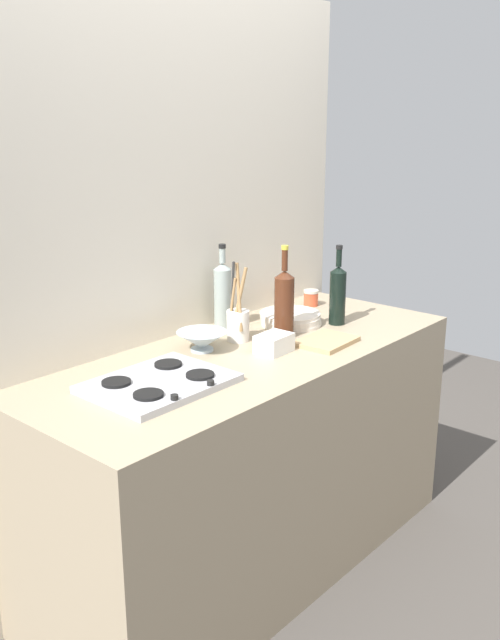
{
  "coord_description": "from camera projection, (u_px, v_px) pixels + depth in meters",
  "views": [
    {
      "loc": [
        -1.85,
        -1.61,
        1.74
      ],
      "look_at": [
        0.0,
        0.0,
        1.02
      ],
      "focal_mm": 39.15,
      "sensor_mm": 36.0,
      "label": 1
    }
  ],
  "objects": [
    {
      "name": "condiment_jar_front",
      "position": [
        311.0,
        298.0,
        3.2
      ],
      "size": [
        0.07,
        0.07,
        0.07
      ],
      "color": "#C64C2D",
      "rests_on": "counter_block"
    },
    {
      "name": "wine_bottle_mid_left",
      "position": [
        223.0,
        294.0,
        2.83
      ],
      "size": [
        0.07,
        0.07,
        0.35
      ],
      "color": "gray",
      "rests_on": "counter_block"
    },
    {
      "name": "plate_stack",
      "position": [
        291.0,
        318.0,
        2.91
      ],
      "size": [
        0.26,
        0.26,
        0.05
      ],
      "color": "silver",
      "rests_on": "counter_block"
    },
    {
      "name": "backsplash_panel",
      "position": [
        178.0,
        279.0,
        2.77
      ],
      "size": [
        1.9,
        0.06,
        2.23
      ],
      "primitive_type": "cube",
      "color": "beige",
      "rests_on": "ground"
    },
    {
      "name": "cutting_board",
      "position": [
        326.0,
        341.0,
        2.67
      ],
      "size": [
        0.23,
        0.18,
        0.02
      ],
      "primitive_type": "cube",
      "rotation": [
        0.0,
        0.0,
        0.05
      ],
      "color": "tan",
      "rests_on": "counter_block"
    },
    {
      "name": "wine_bottle_leftmost",
      "position": [
        284.0,
        303.0,
        2.72
      ],
      "size": [
        0.08,
        0.08,
        0.37
      ],
      "color": "#472314",
      "rests_on": "counter_block"
    },
    {
      "name": "wine_bottle_mid_right",
      "position": [
        338.0,
        294.0,
        2.89
      ],
      "size": [
        0.07,
        0.07,
        0.33
      ],
      "color": "black",
      "rests_on": "counter_block"
    },
    {
      "name": "mixing_bowl",
      "position": [
        202.0,
        340.0,
        2.58
      ],
      "size": [
        0.19,
        0.19,
        0.07
      ],
      "color": "silver",
      "rests_on": "counter_block"
    },
    {
      "name": "counter_block",
      "position": [
        250.0,
        460.0,
        2.72
      ],
      "size": [
        1.8,
        0.7,
        0.9
      ],
      "primitive_type": "cube",
      "color": "tan",
      "rests_on": "ground"
    },
    {
      "name": "ground_plane",
      "position": [
        250.0,
        559.0,
        2.85
      ],
      "size": [
        6.0,
        6.0,
        0.0
      ],
      "primitive_type": "plane",
      "color": "#47423D",
      "rests_on": "ground"
    },
    {
      "name": "stovetop_hob",
      "position": [
        159.0,
        383.0,
        2.24
      ],
      "size": [
        0.44,
        0.34,
        0.04
      ],
      "color": "#B2B2B7",
      "rests_on": "counter_block"
    },
    {
      "name": "utensil_crock",
      "position": [
        238.0,
        322.0,
        2.69
      ],
      "size": [
        0.09,
        0.09,
        0.31
      ],
      "color": "silver",
      "rests_on": "counter_block"
    },
    {
      "name": "butter_dish",
      "position": [
        274.0,
        343.0,
        2.57
      ],
      "size": [
        0.14,
        0.1,
        0.07
      ],
      "primitive_type": "cube",
      "rotation": [
        0.0,
        0.0,
        0.04
      ],
      "color": "white",
      "rests_on": "counter_block"
    }
  ]
}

